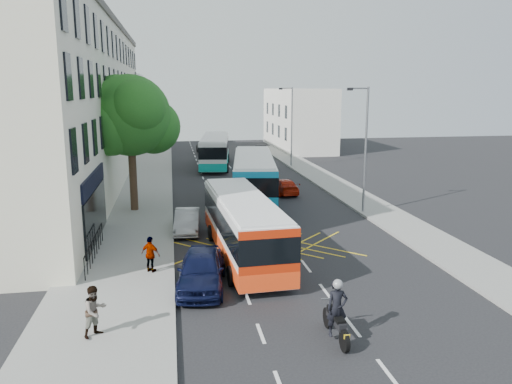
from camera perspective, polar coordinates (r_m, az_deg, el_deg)
name	(u,v)px	position (r m, az deg, el deg)	size (l,w,h in m)	color
ground	(326,292)	(20.71, 7.96, -11.23)	(120.00, 120.00, 0.00)	black
pavement_left	(135,210)	(34.17, -13.68, -2.06)	(5.00, 70.00, 0.15)	gray
pavement_right	(363,202)	(36.63, 12.13, -1.07)	(3.00, 70.00, 0.15)	gray
terrace_main	(69,105)	(43.40, -20.63, 9.32)	(8.30, 45.00, 13.50)	beige
terrace_far	(112,110)	(73.64, -16.12, 8.95)	(8.00, 20.00, 10.00)	silver
building_right	(298,119)	(68.38, 4.77, 8.34)	(6.00, 18.00, 8.00)	silver
street_tree	(130,116)	(33.24, -14.23, 8.38)	(6.30, 5.70, 8.80)	#382619
lamp_near	(364,143)	(32.66, 12.28, 5.47)	(1.45, 0.15, 8.00)	slate
lamp_far	(291,122)	(51.69, 4.00, 7.94)	(1.45, 0.15, 8.00)	slate
railings	(94,247)	(24.84, -18.01, -5.99)	(0.08, 5.60, 1.14)	black
bus_near	(243,226)	(24.08, -1.45, -3.86)	(3.02, 10.68, 2.97)	silver
bus_mid	(254,178)	(35.69, -0.26, 1.64)	(4.46, 12.23, 3.36)	silver
bus_far	(215,151)	(52.13, -4.71, 4.73)	(4.07, 11.68, 3.22)	silver
motorbike	(337,311)	(16.78, 9.20, -13.32)	(0.70, 2.35, 2.08)	black
parked_car_blue	(201,270)	(20.75, -6.25, -8.81)	(1.85, 4.60, 1.57)	black
parked_car_silver	(187,221)	(28.72, -7.87, -3.29)	(1.35, 3.88, 1.28)	#A0A3A8
red_hatchback	(284,186)	(38.81, 3.22, 0.65)	(1.62, 3.98, 1.16)	#A31A06
distant_car_grey	(207,148)	(63.50, -5.60, 5.05)	(2.25, 4.89, 1.36)	#383A3E
distant_car_silver	(248,155)	(56.44, -0.96, 4.25)	(1.56, 3.89, 1.32)	#A7A8AF
distant_car_dark	(260,150)	(61.82, 0.51, 4.86)	(1.29, 3.70, 1.22)	black
pedestrian_near	(95,311)	(17.34, -17.92, -12.82)	(0.83, 0.65, 1.71)	gray
pedestrian_far	(151,254)	(22.40, -11.95, -6.98)	(0.94, 0.39, 1.60)	gray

